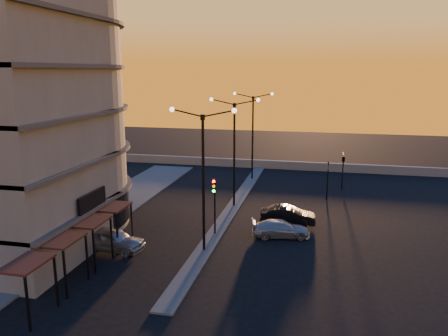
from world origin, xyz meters
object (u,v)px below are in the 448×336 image
streetlamp_mid (234,144)px  car_wagon (281,229)px  traffic_light_main (214,197)px  car_hatchback (112,239)px  car_sedan (288,215)px

streetlamp_mid → car_wagon: bearing=-53.1°
traffic_light_main → car_wagon: bearing=9.9°
car_hatchback → car_sedan: size_ratio=1.03×
car_hatchback → streetlamp_mid: bearing=-22.8°
streetlamp_mid → traffic_light_main: (0.00, -7.13, -2.70)m
traffic_light_main → car_wagon: (4.73, 0.83, -2.28)m
traffic_light_main → car_hatchback: traffic_light_main is taller
traffic_light_main → car_hatchback: 7.57m
streetlamp_mid → car_sedan: bearing=-34.8°
streetlamp_mid → car_wagon: size_ratio=2.27×
streetlamp_mid → car_hatchback: 13.60m
traffic_light_main → car_hatchback: bearing=-145.9°
traffic_light_main → car_sedan: 6.56m
car_sedan → car_wagon: size_ratio=1.02×
streetlamp_mid → car_wagon: 9.32m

